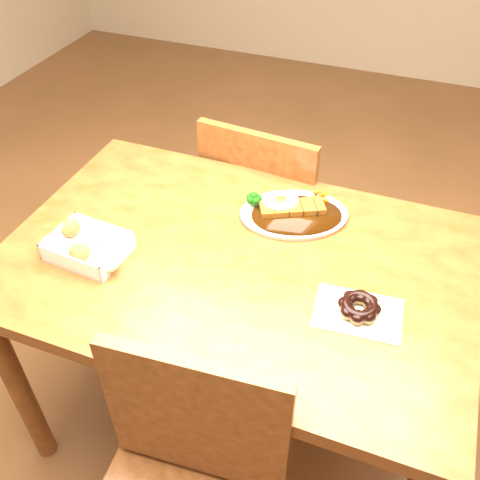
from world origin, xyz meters
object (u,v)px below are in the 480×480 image
(pon_de_ring, at_px, (359,307))
(katsu_curry_plate, at_px, (292,211))
(table, at_px, (236,284))
(chair_far, at_px, (269,213))
(donut_box, at_px, (86,246))

(pon_de_ring, bearing_deg, katsu_curry_plate, 130.14)
(table, height_order, chair_far, chair_far)
(table, height_order, pon_de_ring, pon_de_ring)
(table, relative_size, donut_box, 5.40)
(table, distance_m, donut_box, 0.40)
(chair_far, bearing_deg, pon_de_ring, 129.30)
(table, bearing_deg, chair_far, 98.35)
(chair_far, relative_size, katsu_curry_plate, 2.47)
(chair_far, xyz_separation_m, pon_de_ring, (0.41, -0.61, 0.29))
(katsu_curry_plate, height_order, donut_box, katsu_curry_plate)
(table, relative_size, katsu_curry_plate, 3.41)
(donut_box, xyz_separation_m, pon_de_ring, (0.69, 0.05, -0.01))
(katsu_curry_plate, height_order, pon_de_ring, katsu_curry_plate)
(table, height_order, katsu_curry_plate, katsu_curry_plate)
(chair_far, height_order, katsu_curry_plate, chair_far)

